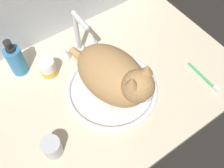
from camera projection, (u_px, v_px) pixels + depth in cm
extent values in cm
cube|color=beige|center=(106.00, 85.00, 99.63)|extent=(105.57, 69.57, 3.00)
cube|color=#B2B7BC|center=(56.00, 3.00, 101.87)|extent=(105.57, 2.40, 35.58)
torus|color=white|center=(112.00, 88.00, 95.91)|extent=(35.87, 35.87, 2.17)
cylinder|color=white|center=(112.00, 89.00, 96.57)|extent=(32.61, 32.61, 0.60)
cylinder|color=silver|center=(80.00, 49.00, 106.31)|extent=(4.00, 4.00, 2.53)
cylinder|color=silver|center=(77.00, 31.00, 97.49)|extent=(2.00, 2.00, 18.44)
sphere|color=silver|center=(74.00, 13.00, 89.72)|extent=(2.20, 2.20, 2.20)
cylinder|color=silver|center=(81.00, 20.00, 87.78)|extent=(2.00, 8.75, 2.00)
sphere|color=silver|center=(87.00, 27.00, 85.84)|extent=(2.10, 2.10, 2.10)
cylinder|color=silver|center=(67.00, 57.00, 104.65)|extent=(3.20, 3.20, 1.60)
cone|color=silver|center=(66.00, 52.00, 102.36)|extent=(2.88, 2.88, 3.83)
cylinder|color=silver|center=(94.00, 43.00, 108.75)|extent=(3.20, 3.20, 1.60)
cone|color=silver|center=(93.00, 39.00, 106.47)|extent=(2.88, 2.88, 3.83)
ellipsoid|color=tan|center=(112.00, 74.00, 88.00)|extent=(24.00, 32.24, 16.62)
sphere|color=tan|center=(138.00, 86.00, 78.92)|extent=(11.02, 11.02, 11.02)
cone|color=tan|center=(147.00, 69.00, 75.18)|extent=(4.19, 4.19, 4.13)
cone|color=tan|center=(132.00, 82.00, 72.69)|extent=(4.19, 4.19, 4.13)
ellipsoid|color=silver|center=(147.00, 96.00, 78.25)|extent=(5.11, 4.03, 3.52)
ellipsoid|color=silver|center=(133.00, 93.00, 84.72)|extent=(11.88, 9.90, 9.14)
cylinder|color=tan|center=(83.00, 59.00, 100.19)|extent=(5.36, 13.61, 3.20)
cylinder|color=#B2B5BA|center=(53.00, 148.00, 81.09)|extent=(6.28, 6.28, 6.32)
cylinder|color=silver|center=(50.00, 144.00, 78.01)|extent=(6.41, 6.41, 1.00)
cylinder|color=teal|center=(16.00, 61.00, 96.61)|extent=(6.39, 6.39, 12.44)
cylinder|color=black|center=(10.00, 49.00, 90.87)|extent=(3.51, 3.51, 1.20)
cylinder|color=black|center=(9.00, 46.00, 89.47)|extent=(1.28, 1.28, 2.13)
cylinder|color=black|center=(7.00, 43.00, 88.07)|extent=(2.88, 2.88, 1.20)
cylinder|color=white|center=(48.00, 70.00, 97.64)|extent=(5.95, 5.95, 6.89)
cylinder|color=gold|center=(49.00, 71.00, 98.11)|extent=(6.13, 6.13, 2.76)
cylinder|color=white|center=(46.00, 63.00, 93.93)|extent=(6.25, 6.25, 1.93)
cylinder|color=#3FB266|center=(201.00, 75.00, 100.02)|extent=(1.22, 13.98, 1.00)
cube|color=white|center=(216.00, 88.00, 95.81)|extent=(1.24, 2.62, 1.20)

